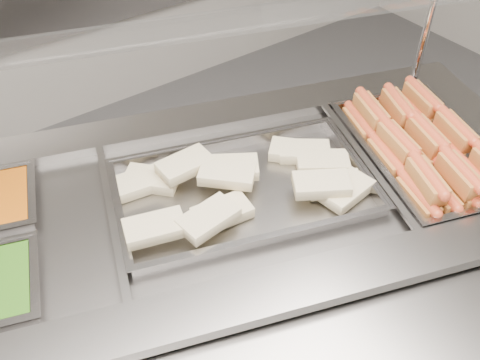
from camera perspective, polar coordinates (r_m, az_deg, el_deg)
steam_counter at (r=2.00m, az=-1.56°, el=-11.51°), size 2.28×1.54×1.00m
sneeze_guard at (r=1.58m, az=-4.74°, el=15.69°), size 1.84×0.89×0.49m
pan_hotdogs at (r=1.90m, az=18.76°, el=2.29°), size 0.55×0.70×0.11m
pan_wraps at (r=1.65m, az=0.37°, el=-1.32°), size 0.86×0.66×0.08m
hotdogs_in_buns at (r=1.86m, az=18.62°, el=3.56°), size 0.46×0.64×0.13m
tortilla_wraps at (r=1.63m, az=0.81°, el=-0.12°), size 0.78×0.55×0.08m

